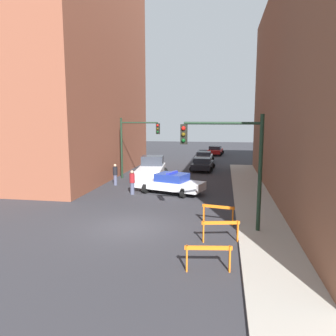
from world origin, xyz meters
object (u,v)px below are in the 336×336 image
Objects in this scene: pedestrian_crossing at (132,182)px; barrier_front at (208,254)px; parked_car_far at (215,150)px; pedestrian_corner at (115,174)px; traffic_light_far at (134,139)px; police_car at (170,183)px; barrier_mid at (221,228)px; parked_car_mid at (204,157)px; white_truck at (152,168)px; barrier_back at (218,211)px; parked_car_near at (203,164)px; traffic_light_near at (234,155)px.

barrier_front is (5.68, -10.63, -0.24)m from pedestrian_crossing.
pedestrian_corner is (-7.03, -23.07, 0.19)m from parked_car_far.
traffic_light_far is 6.98m from police_car.
police_car is 9.33m from barrier_mid.
police_car is 1.14× the size of parked_car_far.
barrier_mid is at bearing -83.67° from parked_car_mid.
white_truck reaches higher than parked_car_far.
barrier_mid is 1.00× the size of barrier_back.
parked_car_far is (6.35, 20.04, -2.72)m from traffic_light_far.
white_truck is 1.26× the size of parked_car_far.
barrier_mid is at bearing 82.38° from barrier_front.
pedestrian_corner is 1.05× the size of barrier_mid.
parked_car_far is at bearing 13.24° from police_car.
white_truck reaches higher than parked_car_mid.
traffic_light_far is 8.23m from parked_car_near.
pedestrian_crossing is at bearing 118.12° from barrier_front.
parked_car_far is (4.84, 19.95, -0.23)m from white_truck.
white_truck is 6.71m from parked_car_near.
pedestrian_corner is (-0.67, -3.03, -2.54)m from traffic_light_far.
barrier_front is at bearing -101.53° from traffic_light_near.
parked_car_near is at bearing 47.16° from white_truck.
white_truck reaches higher than barrier_front.
parked_car_far is 31.25m from barrier_back.
traffic_light_near is at bearing -68.11° from white_truck.
pedestrian_crossing is 7.97m from barrier_back.
white_truck reaches higher than parked_car_near.
barrier_front is at bearing 124.38° from pedestrian_corner.
traffic_light_far reaches higher than barrier_back.
traffic_light_near is 1.19× the size of parked_car_near.
police_car is 1.16× the size of parked_car_mid.
police_car is at bearing 172.23° from pedestrian_crossing.
traffic_light_near is at bearing 137.39° from pedestrian_corner.
barrier_back is at bearing -56.53° from traffic_light_far.
white_truck is 12.73m from barrier_back.
parked_car_mid is at bearing 95.40° from parked_car_near.
traffic_light_near reaches higher than white_truck.
traffic_light_far is 18.19m from barrier_front.
police_car is 3.04× the size of pedestrian_crossing.
barrier_mid is (7.55, -13.70, -2.78)m from traffic_light_far.
barrier_mid is (-0.48, -1.42, -2.91)m from traffic_light_near.
police_car reaches higher than barrier_front.
police_car is 3.17× the size of barrier_front.
traffic_light_far reaches higher than barrier_mid.
barrier_mid is (3.55, -8.63, -0.11)m from police_car.
parked_car_mid reaches higher than barrier_mid.
pedestrian_crossing is 1.00× the size of pedestrian_corner.
pedestrian_corner reaches higher than barrier_back.
traffic_light_near is 12.98m from pedestrian_corner.
traffic_light_near is at bearing -81.92° from parked_car_far.
pedestrian_crossing reaches higher than barrier_mid.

